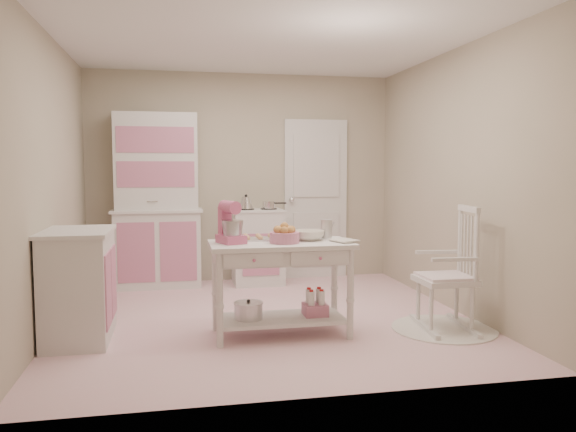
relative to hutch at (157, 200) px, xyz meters
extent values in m
plane|color=pink|center=(1.05, -1.66, -1.04)|extent=(3.80, 3.80, 0.00)
cube|color=white|center=(1.05, -1.66, 1.56)|extent=(3.80, 3.80, 0.04)
cube|color=#B6AB94|center=(1.05, 0.24, 0.26)|extent=(3.80, 0.04, 2.60)
cube|color=#B6AB94|center=(1.05, -3.56, 0.26)|extent=(3.80, 0.04, 2.60)
cube|color=#B6AB94|center=(-0.85, -1.66, 0.26)|extent=(0.04, 3.80, 2.60)
cube|color=#B6AB94|center=(2.95, -1.66, 0.26)|extent=(0.04, 3.80, 2.60)
cube|color=silver|center=(2.00, 0.21, -0.02)|extent=(0.82, 0.05, 2.04)
cube|color=silver|center=(0.00, 0.00, 0.00)|extent=(1.06, 0.50, 2.08)
cube|color=silver|center=(1.20, -0.05, -0.58)|extent=(0.62, 0.57, 0.92)
cube|color=silver|center=(-0.58, -2.03, -0.58)|extent=(0.54, 0.84, 0.92)
cylinder|color=white|center=(2.53, -2.35, -1.03)|extent=(0.92, 0.92, 0.01)
cube|color=silver|center=(2.53, -2.35, -0.49)|extent=(0.55, 0.77, 1.10)
cube|color=silver|center=(1.09, -2.22, -0.64)|extent=(1.20, 0.60, 0.80)
cube|color=#CB5683|center=(0.67, -2.20, -0.07)|extent=(0.29, 0.33, 0.34)
cube|color=silver|center=(0.94, -2.04, -0.23)|extent=(0.34, 0.24, 0.02)
cylinder|color=#C37091|center=(1.11, -2.27, -0.19)|extent=(0.25, 0.25, 0.09)
imported|color=silver|center=(1.35, -2.14, -0.20)|extent=(0.27, 0.27, 0.08)
cylinder|color=silver|center=(1.53, -2.06, -0.16)|extent=(0.10, 0.10, 0.17)
imported|color=silver|center=(1.54, -2.34, -0.23)|extent=(0.24, 0.27, 0.02)
camera|label=1|loc=(0.22, -6.84, 0.39)|focal=35.00mm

